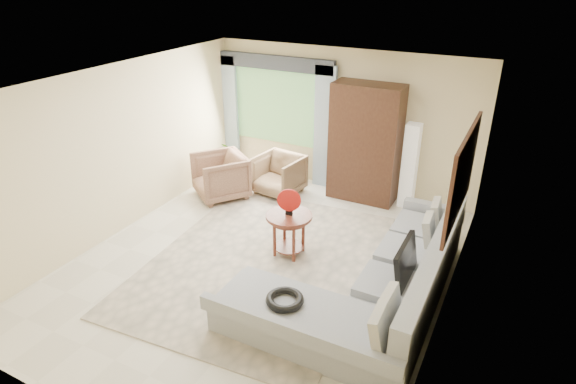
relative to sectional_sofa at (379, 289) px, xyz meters
The scene contains 17 objects.
ground 1.81m from the sectional_sofa, behind, with size 6.00×6.00×0.00m, color silver.
area_rug 1.83m from the sectional_sofa, behind, with size 3.00×4.00×0.02m, color beige.
sectional_sofa is the anchor object (origin of this frame).
tv_screen 0.52m from the sectional_sofa, 16.87° to the left, with size 0.06×0.74×0.48m, color black.
garden_hose 1.30m from the sectional_sofa, 127.96° to the right, with size 0.43×0.43×0.09m, color black.
coffee_table 1.65m from the sectional_sofa, 159.45° to the left, with size 0.67×0.67×0.67m.
red_disc 1.76m from the sectional_sofa, 159.45° to the left, with size 0.34×0.34×0.03m, color #B11811.
armchair_left 3.95m from the sectional_sofa, 153.82° to the left, with size 0.87×0.89×0.81m, color #9F6F57.
armchair_right 3.57m from the sectional_sofa, 138.59° to the left, with size 0.79×0.81×0.74m, color #826347.
potted_plant 5.08m from the sectional_sofa, 144.31° to the left, with size 0.52×0.45×0.58m, color #999999.
armoire 3.24m from the sectional_sofa, 113.06° to the left, with size 1.20×0.55×2.10m, color black.
floor_lamp 3.03m from the sectional_sofa, 98.33° to the left, with size 0.24×0.24×1.50m, color silver.
window 4.58m from the sectional_sofa, 134.87° to the left, with size 1.80×0.04×1.40m, color #669E59.
curtain_left 5.25m from the sectional_sofa, 143.84° to the left, with size 0.40×0.08×2.30m, color #9EB7CC.
curtain_right 3.80m from the sectional_sofa, 124.27° to the left, with size 0.40×0.08×2.30m, color #9EB7CC.
valance 4.81m from the sectional_sofa, 135.52° to the left, with size 2.40×0.12×0.26m, color #1E232D.
wall_mirror 1.70m from the sectional_sofa, 37.80° to the left, with size 0.05×1.70×1.05m.
Camera 1 is at (2.99, -4.97, 3.93)m, focal length 30.00 mm.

